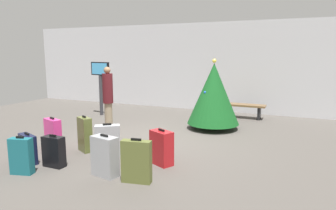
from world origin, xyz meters
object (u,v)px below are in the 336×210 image
suitcase_0 (53,134)px  suitcase_1 (161,148)px  waiting_bench (241,107)px  traveller_0 (108,97)px  suitcase_5 (85,134)px  suitcase_2 (105,156)px  suitcase_7 (54,152)px  suitcase_8 (136,162)px  holiday_tree (214,94)px  suitcase_4 (21,156)px  flight_info_kiosk (100,79)px  suitcase_3 (108,141)px  suitcase_6 (28,149)px

suitcase_0 → suitcase_1: suitcase_0 is taller
suitcase_0 → suitcase_1: bearing=2.2°
waiting_bench → traveller_0: 4.54m
suitcase_5 → suitcase_1: bearing=-1.6°
suitcase_2 → suitcase_7: size_ratio=1.20×
traveller_0 → suitcase_1: size_ratio=2.53×
suitcase_0 → suitcase_8: bearing=-17.6°
suitcase_1 → waiting_bench: bearing=83.2°
holiday_tree → suitcase_5: (-2.05, -3.20, -0.65)m
traveller_0 → suitcase_0: 2.10m
suitcase_4 → suitcase_8: bearing=13.9°
flight_info_kiosk → suitcase_4: size_ratio=2.66×
flight_info_kiosk → waiting_bench: (4.67, 1.49, -0.93)m
traveller_0 → suitcase_3: bearing=-55.8°
suitcase_6 → suitcase_8: size_ratio=0.80×
suitcase_0 → waiting_bench: bearing=57.6°
suitcase_0 → suitcase_2: suitcase_2 is taller
suitcase_1 → suitcase_8: size_ratio=0.93×
holiday_tree → suitcase_4: 5.28m
suitcase_0 → suitcase_8: (2.68, -0.85, 0.02)m
holiday_tree → suitcase_6: bearing=-121.6°
suitcase_6 → suitcase_5: bearing=61.5°
waiting_bench → traveller_0: size_ratio=0.88×
traveller_0 → suitcase_4: bearing=-82.4°
suitcase_2 → suitcase_4: bearing=-159.5°
waiting_bench → suitcase_8: suitcase_8 is taller
traveller_0 → suitcase_5: bearing=-70.6°
suitcase_2 → suitcase_7: 1.18m
holiday_tree → waiting_bench: holiday_tree is taller
suitcase_4 → suitcase_5: size_ratio=0.87×
suitcase_2 → suitcase_1: bearing=54.3°
suitcase_2 → suitcase_6: (-1.81, -0.06, -0.07)m
suitcase_7 → suitcase_8: size_ratio=0.83×
suitcase_3 → traveller_0: bearing=124.2°
waiting_bench → suitcase_8: bearing=-95.9°
flight_info_kiosk → suitcase_4: 5.53m
suitcase_5 → suitcase_6: bearing=-118.5°
suitcase_0 → suitcase_5: suitcase_5 is taller
suitcase_7 → suitcase_8: bearing=0.1°
suitcase_8 → suitcase_3: bearing=143.1°
suitcase_8 → suitcase_7: bearing=-179.9°
flight_info_kiosk → traveller_0: bearing=-48.7°
suitcase_0 → suitcase_1: size_ratio=1.03×
holiday_tree → waiting_bench: size_ratio=1.28×
suitcase_4 → suitcase_8: 2.16m
suitcase_1 → suitcase_4: size_ratio=1.01×
suitcase_3 → suitcase_7: 1.10m
holiday_tree → suitcase_7: 4.71m
suitcase_1 → suitcase_6: bearing=-158.1°
suitcase_2 → flight_info_kiosk: bearing=126.7°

